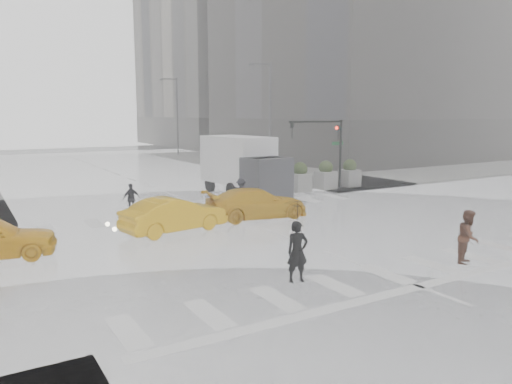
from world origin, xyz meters
TOP-DOWN VIEW (x-y plane):
  - ground at (0.00, 0.00)m, footprint 120.00×120.00m
  - sidewalk_ne at (19.50, 17.50)m, footprint 35.00×35.00m
  - building_ne_far at (29.00, 56.00)m, footprint 26.05×26.05m
  - road_markings at (0.00, 0.00)m, footprint 18.00×48.00m
  - traffic_signal_pole at (9.01, 8.01)m, footprint 4.45×0.42m
  - street_lamp_near at (10.87, 18.00)m, footprint 2.15×0.22m
  - street_lamp_far at (10.87, 38.00)m, footprint 2.15×0.22m
  - planter_west at (7.00, 8.20)m, footprint 1.10×1.10m
  - planter_mid at (9.00, 8.20)m, footprint 1.10×1.10m
  - planter_east at (11.00, 8.20)m, footprint 1.10×1.10m
  - pedestrian_black at (-2.74, -5.16)m, footprint 1.12×1.13m
  - pedestrian_brown at (3.13, -6.54)m, footprint 1.07×0.97m
  - pedestrian_far_a at (-3.83, 7.37)m, footprint 0.93×0.62m
  - pedestrian_far_b at (1.64, 6.07)m, footprint 1.08×0.76m
  - taxi_mid at (-3.50, 2.53)m, footprint 4.63×2.32m
  - taxi_rear at (0.83, 3.13)m, footprint 4.56×2.50m
  - box_truck at (3.57, 9.04)m, footprint 2.49×6.65m

SIDE VIEW (x-z plane):
  - ground at x=0.00m, z-range 0.00..0.00m
  - road_markings at x=0.00m, z-range 0.00..0.01m
  - sidewalk_ne at x=19.50m, z-range 0.00..0.15m
  - taxi_rear at x=0.83m, z-range 0.00..1.43m
  - taxi_mid at x=-3.50m, z-range 0.00..1.46m
  - pedestrian_far_a at x=-3.83m, z-range 0.00..1.49m
  - pedestrian_far_b at x=1.64m, z-range 0.00..1.52m
  - pedestrian_brown at x=3.13m, z-range 0.00..1.78m
  - planter_west at x=7.00m, z-range 0.08..1.88m
  - planter_mid at x=9.00m, z-range 0.08..1.88m
  - planter_east at x=11.00m, z-range 0.08..1.88m
  - pedestrian_black at x=-2.74m, z-range 0.36..2.79m
  - box_truck at x=3.57m, z-range 0.12..3.65m
  - traffic_signal_pole at x=9.01m, z-range 0.97..5.47m
  - street_lamp_near at x=10.87m, z-range 0.45..9.45m
  - street_lamp_far at x=10.87m, z-range 0.45..9.45m
  - building_ne_far at x=29.00m, z-range -1.73..34.27m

